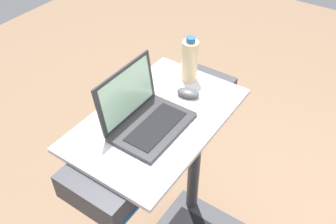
# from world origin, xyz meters

# --- Properties ---
(desk_board) EXTENTS (0.75, 0.47, 0.02)m
(desk_board) POSITION_xyz_m (0.00, 0.70, 1.13)
(desk_board) COLOR silver
(desk_board) RESTS_ON treadmill_base
(laptop) EXTENTS (0.32, 0.24, 0.23)m
(laptop) POSITION_xyz_m (-0.07, 0.72, 1.19)
(laptop) COLOR #2D2D30
(laptop) RESTS_ON desk_board
(computer_mouse) EXTENTS (0.08, 0.11, 0.03)m
(computer_mouse) POSITION_xyz_m (0.18, 0.67, 1.16)
(computer_mouse) COLOR #4C4C51
(computer_mouse) RESTS_ON desk_board
(water_bottle) EXTENTS (0.07, 0.07, 0.21)m
(water_bottle) POSITION_xyz_m (0.29, 0.73, 1.24)
(water_bottle) COLOR beige
(water_bottle) RESTS_ON desk_board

